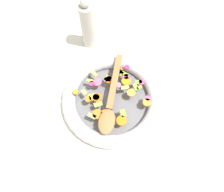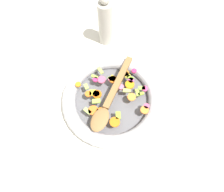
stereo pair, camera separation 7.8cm
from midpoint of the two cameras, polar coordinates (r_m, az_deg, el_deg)
ground_plane at (r=0.83m, az=-2.69°, el=-1.75°), size 4.00×4.00×0.00m
skillet at (r=0.81m, az=-2.76°, el=-1.13°), size 0.37×0.37×0.05m
chopped_vegetables at (r=0.78m, az=-2.81°, el=-0.16°), size 0.27×0.27×0.01m
wooden_spoon at (r=0.76m, az=-3.23°, el=-1.48°), size 0.31×0.14×0.01m
pepper_mill at (r=0.89m, az=-8.91°, el=17.54°), size 0.06×0.06×0.23m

